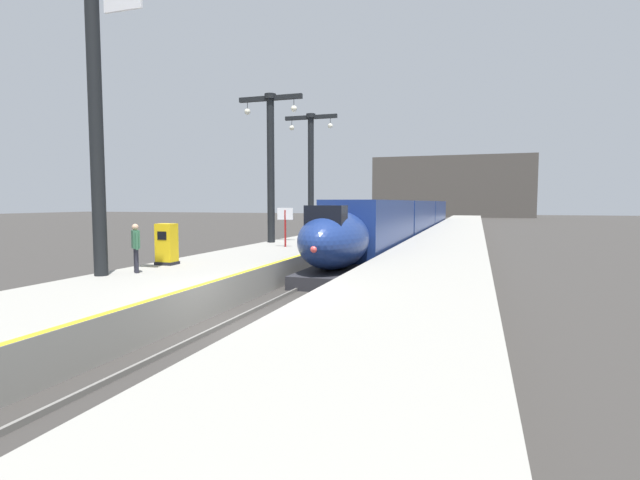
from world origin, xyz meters
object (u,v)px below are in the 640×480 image
(passenger_mid_platform, at_px, (136,244))
(rolling_suitcase, at_px, (316,237))
(station_column_near, at_px, (96,82))
(station_column_far, at_px, (311,162))
(station_column_mid, at_px, (271,153))
(highspeed_train_main, at_px, (410,219))
(departure_info_board, at_px, (285,219))
(passenger_near_edge, at_px, (334,226))
(ticket_machine_yellow, at_px, (167,246))

(passenger_mid_platform, xyz_separation_m, rolling_suitcase, (1.77, 14.12, -0.69))
(station_column_near, relative_size, station_column_far, 1.17)
(station_column_mid, distance_m, rolling_suitcase, 5.70)
(highspeed_train_main, bearing_deg, rolling_suitcase, -101.51)
(station_column_near, relative_size, departure_info_board, 4.91)
(highspeed_train_main, height_order, departure_info_board, highspeed_train_main)
(passenger_mid_platform, bearing_deg, rolling_suitcase, 82.86)
(passenger_near_edge, bearing_deg, station_column_near, -103.82)
(passenger_near_edge, bearing_deg, rolling_suitcase, 171.12)
(passenger_near_edge, xyz_separation_m, ticket_machine_yellow, (-3.34, -11.71, -0.25))
(highspeed_train_main, relative_size, passenger_mid_platform, 33.13)
(highspeed_train_main, distance_m, passenger_near_edge, 17.18)
(departure_info_board, bearing_deg, passenger_mid_platform, -96.49)
(passenger_near_edge, bearing_deg, station_column_far, 119.95)
(station_column_mid, height_order, station_column_far, station_column_far)
(departure_info_board, bearing_deg, rolling_suitcase, 80.94)
(station_column_far, xyz_separation_m, rolling_suitcase, (2.47, -6.22, -5.07))
(station_column_far, distance_m, rolling_suitcase, 8.39)
(station_column_mid, relative_size, rolling_suitcase, 8.97)
(highspeed_train_main, bearing_deg, station_column_mid, -108.21)
(highspeed_train_main, bearing_deg, departure_info_board, -101.09)
(departure_info_board, bearing_deg, station_column_mid, 128.09)
(highspeed_train_main, relative_size, passenger_near_edge, 33.13)
(departure_info_board, bearing_deg, station_column_near, -99.20)
(passenger_mid_platform, bearing_deg, passenger_near_edge, 77.88)
(station_column_near, height_order, ticket_machine_yellow, station_column_near)
(station_column_mid, xyz_separation_m, passenger_near_edge, (3.69, 0.90, -4.34))
(station_column_near, distance_m, passenger_mid_platform, 5.41)
(station_column_far, relative_size, departure_info_board, 4.20)
(station_column_mid, bearing_deg, station_column_near, -89.79)
(highspeed_train_main, distance_m, station_column_mid, 19.39)
(passenger_near_edge, height_order, rolling_suitcase, passenger_near_edge)
(station_column_near, distance_m, rolling_suitcase, 16.32)
(station_column_near, bearing_deg, ticket_machine_yellow, 84.47)
(station_column_near, distance_m, ticket_machine_yellow, 6.36)
(station_column_far, distance_m, ticket_machine_yellow, 18.71)
(passenger_near_edge, height_order, passenger_mid_platform, same)
(rolling_suitcase, bearing_deg, station_column_near, -99.16)
(highspeed_train_main, height_order, rolling_suitcase, highspeed_train_main)
(highspeed_train_main, xyz_separation_m, ticket_machine_yellow, (-5.55, -28.75, -0.17))
(passenger_near_edge, height_order, departure_info_board, departure_info_board)
(passenger_near_edge, relative_size, ticket_machine_yellow, 1.06)
(station_column_mid, distance_m, ticket_machine_yellow, 11.75)
(station_column_near, bearing_deg, rolling_suitcase, 80.84)
(station_column_far, bearing_deg, passenger_near_edge, -60.05)
(station_column_mid, xyz_separation_m, passenger_mid_platform, (0.70, -13.03, -4.34))
(passenger_mid_platform, bearing_deg, station_column_mid, 93.08)
(station_column_far, relative_size, passenger_near_edge, 5.27)
(rolling_suitcase, bearing_deg, ticket_machine_yellow, -100.10)
(highspeed_train_main, height_order, passenger_mid_platform, highspeed_train_main)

